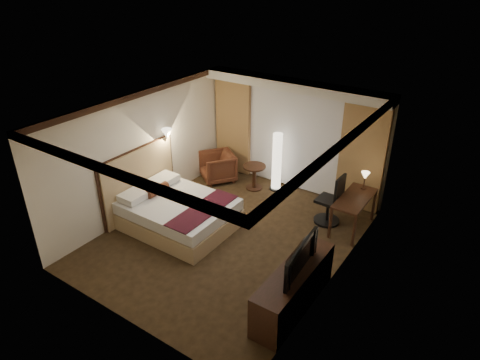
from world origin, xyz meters
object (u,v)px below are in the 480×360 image
Objects in this scene: floor_lamp at (277,162)px; office_chair at (329,198)px; desk at (353,213)px; television at (295,252)px; bed at (179,214)px; side_table at (254,177)px; dresser at (294,288)px; armchair at (218,165)px.

floor_lamp reaches higher than office_chair.
television is (0.02, -2.72, 0.72)m from desk.
office_chair reaches higher than desk.
bed is at bearing -140.44° from office_chair.
floor_lamp is at bearing 164.14° from desk.
floor_lamp reaches higher than side_table.
television is (0.56, -2.67, 0.52)m from office_chair.
bed is at bearing 72.50° from television.
bed is at bearing 166.55° from dresser.
side_table is at bearing 171.30° from office_chair.
television reaches higher than desk.
office_chair is (-0.54, -0.05, 0.20)m from desk.
television is at bearing -13.57° from bed.
bed is 3.55× the size of side_table.
floor_lamp is 1.79m from office_chair.
armchair is (-0.62, 2.19, 0.09)m from bed.
armchair is at bearing -172.10° from side_table.
floor_lamp is 4.04m from dresser.
floor_lamp is at bearing 30.41° from side_table.
dresser reaches higher than side_table.
dresser is at bearing -88.95° from desk.
television is (2.21, -3.34, 0.36)m from floor_lamp.
side_table is 0.53× the size of television.
bed is 1.88× the size of office_chair.
office_chair is 1.00× the size of television.
floor_lamp is 1.27× the size of office_chair.
office_chair is (3.13, -0.26, 0.17)m from armchair.
desk is 0.58m from office_chair.
armchair is 3.68m from desk.
office_chair is 2.78m from television.
television is at bearing -56.52° from floor_lamp.
television reaches higher than office_chair.
dresser is (0.59, -2.67, -0.20)m from office_chair.
dresser is (3.10, -0.74, 0.06)m from bed.
bed is at bearing -99.58° from side_table.
television is (3.07, -0.74, 0.78)m from bed.
armchair is 0.64× the size of desk.
floor_lamp is at bearing 71.78° from bed.
floor_lamp is (0.46, 0.27, 0.43)m from side_table.
armchair reaches higher than desk.
bed is 3.19m from dresser.
desk is at bearing -7.52° from side_table.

